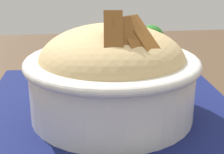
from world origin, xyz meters
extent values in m
cube|color=#11194C|center=(-0.03, 0.02, 0.74)|extent=(0.48, 0.36, 0.00)
cylinder|color=silver|center=(-0.07, 0.02, 0.78)|extent=(0.20, 0.20, 0.08)
torus|color=silver|center=(-0.07, 0.02, 0.81)|extent=(0.21, 0.21, 0.01)
ellipsoid|color=tan|center=(-0.07, 0.02, 0.81)|extent=(0.24, 0.24, 0.09)
sphere|color=#286A24|center=(-0.08, 0.07, 0.84)|extent=(0.03, 0.03, 0.03)
sphere|color=#286A24|center=(-0.06, -0.01, 0.84)|extent=(0.03, 0.03, 0.03)
sphere|color=#286A24|center=(-0.09, 0.00, 0.84)|extent=(0.03, 0.03, 0.03)
cylinder|color=orange|center=(-0.07, 0.03, 0.83)|extent=(0.02, 0.03, 0.01)
cylinder|color=orange|center=(-0.08, -0.02, 0.83)|extent=(0.03, 0.03, 0.01)
cube|color=brown|center=(-0.02, 0.02, 0.85)|extent=(0.04, 0.02, 0.06)
cube|color=brown|center=(-0.02, 0.03, 0.85)|extent=(0.04, 0.02, 0.05)
cube|color=brown|center=(-0.02, 0.04, 0.85)|extent=(0.05, 0.03, 0.05)
cube|color=brown|center=(-0.02, 0.05, 0.85)|extent=(0.05, 0.04, 0.05)
camera|label=1|loc=(0.32, -0.03, 0.93)|focal=53.73mm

